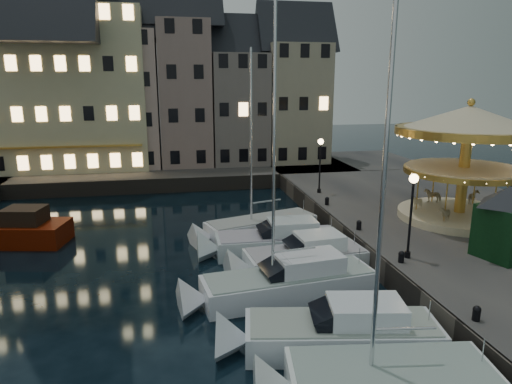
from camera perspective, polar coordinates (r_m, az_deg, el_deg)
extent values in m
plane|color=black|center=(20.95, 1.47, -13.88)|extent=(160.00, 160.00, 0.00)
cube|color=#474442|center=(31.43, 24.79, -4.31)|extent=(16.00, 56.00, 1.30)
cube|color=#474442|center=(47.17, -15.50, 2.19)|extent=(44.00, 12.00, 1.30)
cube|color=#47423A|center=(27.64, 11.08, -5.65)|extent=(0.15, 44.00, 1.30)
cube|color=#47423A|center=(41.18, -13.35, 0.68)|extent=(48.00, 0.15, 1.30)
cylinder|color=black|center=(23.65, 18.41, -7.43)|extent=(0.28, 0.28, 0.30)
cylinder|color=black|center=(23.10, 18.73, -3.38)|extent=(0.12, 0.12, 3.80)
sphere|color=#FFD18C|center=(22.60, 19.13, 1.60)|extent=(0.44, 0.44, 0.44)
cylinder|color=black|center=(35.47, 7.89, 0.16)|extent=(0.28, 0.28, 0.30)
cylinder|color=black|center=(35.10, 7.98, 2.94)|extent=(0.12, 0.12, 3.80)
sphere|color=#FFD18C|center=(34.78, 8.10, 6.26)|extent=(0.44, 0.44, 0.44)
cylinder|color=black|center=(35.45, 29.01, -1.48)|extent=(0.28, 0.28, 0.30)
cylinder|color=black|center=(35.08, 29.34, 1.28)|extent=(0.12, 0.12, 3.80)
cylinder|color=black|center=(18.76, 25.83, -13.69)|extent=(0.28, 0.28, 0.40)
sphere|color=black|center=(18.67, 25.91, -13.09)|extent=(0.30, 0.30, 0.30)
cylinder|color=black|center=(22.95, 17.70, -7.90)|extent=(0.28, 0.28, 0.40)
sphere|color=black|center=(22.87, 17.74, -7.39)|extent=(0.30, 0.30, 0.30)
cylinder|color=black|center=(27.16, 12.73, -4.19)|extent=(0.28, 0.28, 0.40)
sphere|color=black|center=(27.10, 12.76, -3.75)|extent=(0.30, 0.30, 0.30)
cylinder|color=black|center=(32.06, 8.86, -1.25)|extent=(0.28, 0.28, 0.40)
sphere|color=black|center=(32.00, 8.87, -0.87)|extent=(0.30, 0.30, 0.30)
cube|color=gray|center=(50.64, -29.01, 8.78)|extent=(5.00, 8.00, 11.00)
cube|color=slate|center=(49.22, -22.96, 9.89)|extent=(5.60, 8.00, 12.00)
cube|color=#B8998F|center=(48.32, -15.87, 10.99)|extent=(6.20, 8.00, 13.00)
cube|color=gray|center=(48.17, -8.94, 11.93)|extent=(5.00, 8.00, 14.00)
cube|color=slate|center=(48.74, -2.36, 10.33)|extent=(5.60, 8.00, 11.00)
cube|color=gray|center=(49.97, 4.64, 10.96)|extent=(6.20, 8.00, 12.00)
cube|color=beige|center=(49.16, -23.07, 11.64)|extent=(16.00, 9.00, 15.00)
cube|color=white|center=(16.08, 16.39, -22.07)|extent=(6.68, 3.31, 1.30)
cube|color=gray|center=(15.70, 16.56, -20.08)|extent=(6.34, 3.07, 0.10)
cylinder|color=silver|center=(13.26, 15.59, 0.11)|extent=(0.14, 0.14, 11.21)
cube|color=silver|center=(17.96, 10.61, -17.57)|extent=(7.38, 3.54, 1.30)
cube|color=gray|center=(17.62, 10.71, -15.71)|extent=(7.00, 3.29, 0.10)
cube|color=silver|center=(17.60, 13.57, -14.30)|extent=(2.95, 2.20, 0.80)
cube|color=black|center=(17.36, 8.86, -14.86)|extent=(1.46, 1.83, 0.95)
cube|color=silver|center=(21.50, 4.15, -11.80)|extent=(8.21, 3.28, 1.30)
cube|color=gray|center=(21.22, 4.18, -10.17)|extent=(7.79, 3.05, 0.10)
cube|color=silver|center=(21.40, 6.61, -8.76)|extent=(3.22, 2.11, 0.80)
cube|color=black|center=(20.88, 2.54, -9.57)|extent=(1.50, 1.79, 1.00)
cylinder|color=silver|center=(19.39, 2.26, 4.13)|extent=(0.14, 0.14, 10.75)
cube|color=silver|center=(24.31, 6.18, -8.73)|extent=(6.45, 2.98, 1.30)
cube|color=#95929A|center=(24.06, 6.22, -7.25)|extent=(6.12, 2.76, 0.10)
cube|color=silver|center=(24.19, 7.90, -6.10)|extent=(2.54, 2.02, 0.80)
cube|color=black|center=(23.77, 5.12, -6.65)|extent=(1.24, 1.77, 0.89)
cube|color=silver|center=(26.55, 2.73, -6.68)|extent=(7.14, 2.51, 1.30)
cube|color=gray|center=(26.32, 2.75, -5.31)|extent=(6.78, 2.32, 0.10)
cube|color=silver|center=(26.37, 4.57, -4.32)|extent=(2.73, 1.83, 0.80)
cube|color=black|center=(26.11, 1.54, -4.70)|extent=(1.23, 1.68, 0.95)
cube|color=silver|center=(29.47, 0.67, -4.56)|extent=(7.52, 4.16, 1.30)
cube|color=gray|center=(29.27, 0.67, -3.31)|extent=(7.13, 3.89, 0.10)
cylinder|color=silver|center=(27.89, -0.61, 6.02)|extent=(0.14, 0.14, 9.71)
cube|color=#5C1302|center=(32.00, -29.10, -4.68)|extent=(8.12, 4.17, 1.50)
cube|color=black|center=(30.96, -26.95, -2.68)|extent=(2.59, 2.27, 1.03)
cylinder|color=beige|center=(31.19, 24.02, -2.67)|extent=(7.35, 7.35, 0.46)
cylinder|color=gold|center=(30.53, 24.58, 2.88)|extent=(0.64, 0.64, 5.70)
cylinder|color=beige|center=(30.54, 24.56, 2.71)|extent=(6.80, 6.80, 0.17)
cylinder|color=gold|center=(30.57, 24.53, 2.41)|extent=(7.06, 7.06, 0.32)
cone|color=beige|center=(30.18, 25.14, 8.37)|extent=(8.46, 8.46, 1.47)
cylinder|color=gold|center=(30.24, 24.99, 6.90)|extent=(8.46, 8.46, 0.46)
sphere|color=gold|center=(30.12, 25.32, 10.11)|extent=(0.46, 0.46, 0.46)
imported|color=beige|center=(33.05, 26.91, -0.86)|extent=(1.53, 1.11, 0.92)
cube|color=black|center=(25.17, 28.66, -4.40)|extent=(2.69, 2.69, 2.60)
pyramid|color=black|center=(24.63, 29.27, 0.64)|extent=(3.46, 3.46, 0.97)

